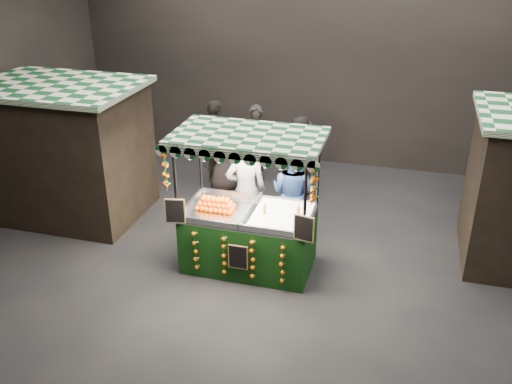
# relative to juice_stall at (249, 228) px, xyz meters

# --- Properties ---
(ground) EXTENTS (12.00, 12.00, 0.00)m
(ground) POSITION_rel_juice_stall_xyz_m (0.44, 0.01, -0.73)
(ground) COLOR black
(ground) RESTS_ON ground
(market_hall) EXTENTS (12.10, 10.10, 5.05)m
(market_hall) POSITION_rel_juice_stall_xyz_m (0.44, 0.01, 2.65)
(market_hall) COLOR black
(market_hall) RESTS_ON ground
(neighbour_stall_left) EXTENTS (3.00, 2.20, 2.60)m
(neighbour_stall_left) POSITION_rel_juice_stall_xyz_m (-3.96, 1.01, 0.58)
(neighbour_stall_left) COLOR black
(neighbour_stall_left) RESTS_ON ground
(juice_stall) EXTENTS (2.42, 1.42, 2.35)m
(juice_stall) POSITION_rel_juice_stall_xyz_m (0.00, 0.00, 0.00)
(juice_stall) COLOR black
(juice_stall) RESTS_ON ground
(vendor_grey) EXTENTS (0.84, 0.71, 1.95)m
(vendor_grey) POSITION_rel_juice_stall_xyz_m (-0.31, 0.88, 0.25)
(vendor_grey) COLOR gray
(vendor_grey) RESTS_ON ground
(vendor_blue) EXTENTS (1.05, 0.94, 1.79)m
(vendor_blue) POSITION_rel_juice_stall_xyz_m (0.48, 1.17, 0.17)
(vendor_blue) COLOR navy
(vendor_blue) RESTS_ON ground
(shopper_0) EXTENTS (0.67, 0.48, 1.72)m
(shopper_0) POSITION_rel_juice_stall_xyz_m (-0.87, 3.53, 0.13)
(shopper_0) COLOR #2E2825
(shopper_0) RESTS_ON ground
(shopper_1) EXTENTS (1.06, 1.05, 1.73)m
(shopper_1) POSITION_rel_juice_stall_xyz_m (0.23, 2.98, 0.13)
(shopper_1) COLOR #2E2825
(shopper_1) RESTS_ON ground
(shopper_2) EXTENTS (1.13, 1.10, 1.90)m
(shopper_2) POSITION_rel_juice_stall_xyz_m (-1.66, 3.08, 0.22)
(shopper_2) COLOR #2C2823
(shopper_2) RESTS_ON ground
(shopper_3) EXTENTS (1.08, 1.21, 1.63)m
(shopper_3) POSITION_rel_juice_stall_xyz_m (0.22, 3.10, 0.09)
(shopper_3) COLOR #2B2523
(shopper_3) RESTS_ON ground
(shopper_4) EXTENTS (0.95, 0.87, 1.63)m
(shopper_4) POSITION_rel_juice_stall_xyz_m (-1.39, 2.80, 0.09)
(shopper_4) COLOR black
(shopper_4) RESTS_ON ground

